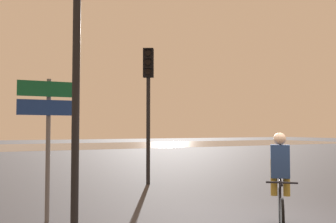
{
  "coord_description": "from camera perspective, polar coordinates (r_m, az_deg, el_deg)",
  "views": [
    {
      "loc": [
        -4.49,
        -4.69,
        1.67
      ],
      "look_at": [
        0.5,
        5.0,
        2.2
      ],
      "focal_mm": 40.0,
      "sensor_mm": 36.0,
      "label": 1
    }
  ],
  "objects": [
    {
      "name": "traffic_light_center",
      "position": [
        11.61,
        -3.02,
        3.43
      ],
      "size": [
        0.4,
        0.42,
        4.19
      ],
      "rotation": [
        0.0,
        0.0,
        2.63
      ],
      "color": "black",
      "rests_on": "ground"
    },
    {
      "name": "traffic_light_near_left",
      "position": [
        6.23,
        -13.75,
        13.13
      ],
      "size": [
        0.39,
        0.41,
        4.89
      ],
      "rotation": [
        0.0,
        0.0,
        2.69
      ],
      "color": "black",
      "rests_on": "ground"
    },
    {
      "name": "direction_sign_post",
      "position": [
        7.15,
        -17.74,
        -1.64
      ],
      "size": [
        1.1,
        0.14,
        2.6
      ],
      "rotation": [
        0.0,
        0.0,
        3.09
      ],
      "color": "slate",
      "rests_on": "ground"
    },
    {
      "name": "water_strip",
      "position": [
        39.09,
        -20.72,
        -5.06
      ],
      "size": [
        80.0,
        16.0,
        0.01
      ],
      "primitive_type": "cube",
      "color": "slate",
      "rests_on": "ground"
    },
    {
      "name": "cyclist",
      "position": [
        6.46,
        16.76,
        -10.22
      ],
      "size": [
        1.17,
        1.3,
        1.62
      ],
      "rotation": [
        0.0,
        0.0,
        2.41
      ],
      "color": "black",
      "rests_on": "ground"
    }
  ]
}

